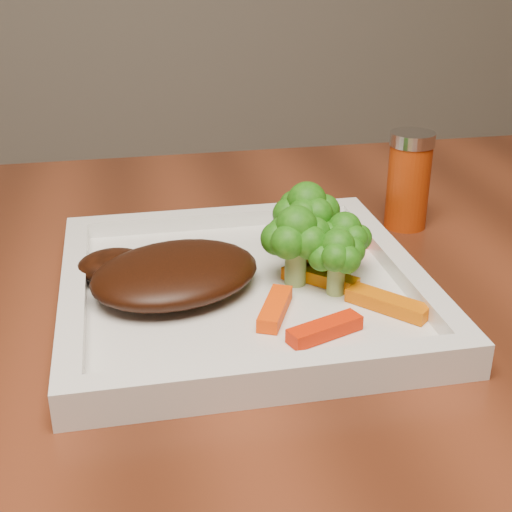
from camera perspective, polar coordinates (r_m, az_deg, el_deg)
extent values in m
cube|color=white|center=(0.55, -1.03, -3.02)|extent=(0.27, 0.27, 0.01)
ellipsoid|color=black|center=(0.54, -6.47, -1.39)|extent=(0.16, 0.14, 0.03)
cube|color=red|center=(0.48, 5.53, -5.86)|extent=(0.06, 0.03, 0.01)
cube|color=#D66003|center=(0.52, 10.47, -3.73)|extent=(0.05, 0.06, 0.01)
cube|color=#FF4104|center=(0.50, 1.53, -4.21)|extent=(0.04, 0.06, 0.01)
cube|color=#F62304|center=(0.60, 7.35, 0.76)|extent=(0.05, 0.04, 0.01)
cube|color=#D57003|center=(0.55, 5.61, -1.81)|extent=(0.05, 0.05, 0.01)
cube|color=#FA6504|center=(0.57, 4.28, -0.88)|extent=(0.05, 0.04, 0.01)
cylinder|color=#A13108|center=(0.69, 12.11, 5.93)|extent=(0.04, 0.04, 0.09)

